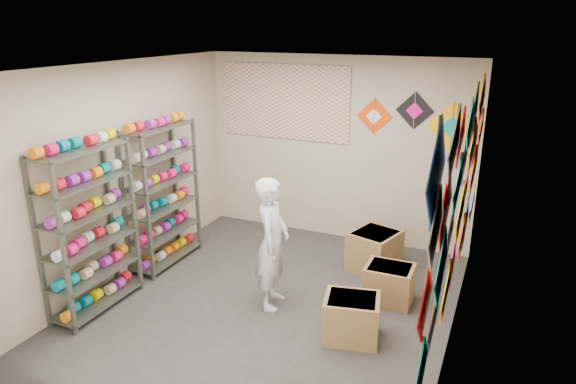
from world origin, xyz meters
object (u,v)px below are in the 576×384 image
at_px(shelf_rack_front, 89,231).
at_px(shelf_rack_back, 162,196).
at_px(carton_a, 351,318).
at_px(carton_c, 374,251).
at_px(carton_b, 389,284).
at_px(shopkeeper, 272,243).

xyz_separation_m(shelf_rack_front, shelf_rack_back, (0.00, 1.30, 0.00)).
bearing_deg(carton_a, shelf_rack_front, 179.29).
distance_m(shelf_rack_back, carton_a, 3.02).
xyz_separation_m(shelf_rack_front, carton_c, (2.65, 2.23, -0.69)).
relative_size(carton_a, carton_b, 1.03).
xyz_separation_m(carton_a, carton_c, (-0.19, 1.64, 0.03)).
xyz_separation_m(carton_a, carton_b, (0.18, 0.90, -0.01)).
bearing_deg(shelf_rack_front, carton_b, 26.15).
bearing_deg(carton_c, shopkeeper, -104.91).
relative_size(shelf_rack_back, carton_a, 3.41).
relative_size(shelf_rack_front, carton_c, 3.17).
relative_size(shelf_rack_front, carton_a, 3.41).
bearing_deg(carton_b, carton_a, -102.01).
relative_size(shopkeeper, carton_a, 2.76).
height_order(carton_a, carton_b, carton_a).
bearing_deg(carton_c, carton_a, -66.45).
distance_m(carton_b, carton_c, 0.83).
bearing_deg(shopkeeper, shelf_rack_front, 103.41).
bearing_deg(shopkeeper, shelf_rack_back, 64.41).
bearing_deg(shelf_rack_front, carton_c, 40.06).
relative_size(shopkeeper, carton_b, 2.83).
height_order(shopkeeper, carton_a, shopkeeper).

